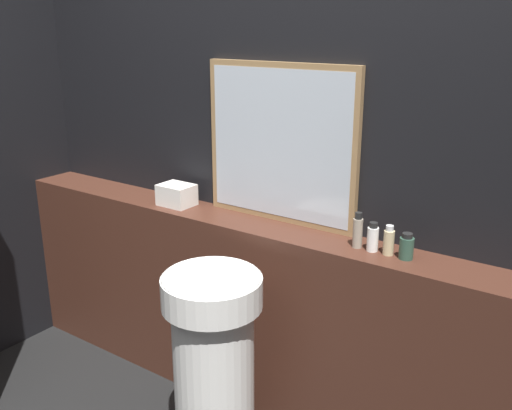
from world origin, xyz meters
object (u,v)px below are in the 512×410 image
lotion_bottle (389,241)px  pedestal_sink (214,365)px  towel_stack (177,195)px  shampoo_bottle (358,231)px  conditioner_bottle (373,238)px  body_wash_bottle (406,247)px  mirror (280,144)px

lotion_bottle → pedestal_sink: bearing=-142.0°
towel_stack → lotion_bottle: (1.08, 0.00, 0.00)m
pedestal_sink → shampoo_bottle: 0.79m
towel_stack → conditioner_bottle: (1.02, 0.00, 0.00)m
conditioner_bottle → body_wash_bottle: 0.14m
towel_stack → lotion_bottle: size_ratio=1.39×
pedestal_sink → towel_stack: size_ratio=5.22×
shampoo_bottle → body_wash_bottle: size_ratio=1.42×
conditioner_bottle → body_wash_bottle: bearing=0.0°
pedestal_sink → mirror: 0.96m
shampoo_bottle → conditioner_bottle: shampoo_bottle is taller
mirror → shampoo_bottle: bearing=-13.1°
mirror → conditioner_bottle: (0.49, -0.10, -0.29)m
shampoo_bottle → towel_stack: bearing=180.0°
mirror → towel_stack: (-0.53, -0.10, -0.29)m
body_wash_bottle → conditioner_bottle: bearing=180.0°
mirror → conditioner_bottle: bearing=-11.4°
pedestal_sink → mirror: size_ratio=1.16×
pedestal_sink → shampoo_bottle: shampoo_bottle is taller
pedestal_sink → lotion_bottle: 0.85m
towel_stack → conditioner_bottle: bearing=0.0°
mirror → conditioner_bottle: 0.58m
shampoo_bottle → conditioner_bottle: bearing=0.0°
conditioner_bottle → mirror: bearing=168.6°
mirror → lotion_bottle: mirror is taller
shampoo_bottle → lotion_bottle: size_ratio=1.23×
conditioner_bottle → lotion_bottle: size_ratio=0.99×
shampoo_bottle → pedestal_sink: bearing=-134.1°
towel_stack → shampoo_bottle: bearing=0.0°
mirror → pedestal_sink: bearing=-87.1°
conditioner_bottle → lotion_bottle: lotion_bottle is taller
pedestal_sink → lotion_bottle: bearing=38.0°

